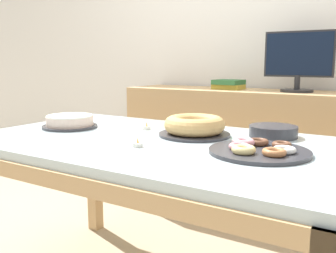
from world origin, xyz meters
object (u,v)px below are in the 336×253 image
Objects in this scene: book_stack at (228,84)px; cake_chocolate_round at (70,122)px; computer_monitor at (298,62)px; pastry_platter at (259,150)px; cake_golden_bundt at (194,126)px; tealight_centre at (138,144)px; tealight_near_cakes at (190,125)px; plate_stack at (273,131)px; tealight_right_edge at (147,128)px.

cake_chocolate_round is at bearing -109.32° from book_stack.
computer_monitor reaches higher than pastry_platter.
cake_golden_bundt is 0.33m from tealight_centre.
computer_monitor is 10.60× the size of tealight_near_cakes.
cake_chocolate_round is 0.99m from plate_stack.
tealight_near_cakes is at bearing 50.10° from tealight_right_edge.
book_stack is 0.81m from tealight_near_cakes.
book_stack is 0.98m from tealight_right_edge.
tealight_centre is (-0.39, -0.48, -0.01)m from plate_stack.
book_stack is 5.09× the size of tealight_near_cakes.
tealight_near_cakes is at bearing 32.74° from cake_chocolate_round.
tealight_centre is at bearing -85.23° from tealight_near_cakes.
computer_monitor reaches higher than plate_stack.
computer_monitor is at bearing 96.40° from plate_stack.
pastry_platter is 0.33m from plate_stack.
pastry_platter is at bearing -37.20° from tealight_near_cakes.
pastry_platter is (0.35, -0.17, -0.03)m from cake_golden_bundt.
cake_chocolate_round is 0.40m from tealight_right_edge.
cake_golden_bundt is at bearing -75.95° from book_stack.
cake_golden_bundt is 0.39m from pastry_platter.
computer_monitor is at bearing 66.47° from tealight_near_cakes.
book_stack is at bearing 124.07° from plate_stack.
cake_chocolate_round is 0.61m from tealight_near_cakes.
pastry_platter is 1.74× the size of plate_stack.
book_stack is 0.97× the size of plate_stack.
cake_golden_bundt is at bearing 12.32° from cake_chocolate_round.
plate_stack reaches higher than pastry_platter.
tealight_near_cakes is (-0.12, 0.19, -0.03)m from cake_golden_bundt.
plate_stack is (0.31, 0.16, -0.02)m from cake_golden_bundt.
cake_chocolate_round is (-0.85, -1.12, -0.30)m from computer_monitor.
tealight_near_cakes is at bearing 123.33° from cake_golden_bundt.
tealight_centre is at bearing -104.54° from cake_golden_bundt.
cake_golden_bundt is 0.27m from tealight_right_edge.
cake_golden_bundt is 0.88× the size of pastry_platter.
cake_chocolate_round is 6.84× the size of tealight_near_cakes.
cake_chocolate_round is 6.84× the size of tealight_centre.
tealight_near_cakes is 1.00× the size of tealight_right_edge.
book_stack is 0.64× the size of cake_golden_bundt.
computer_monitor is 1.37m from tealight_centre.
cake_chocolate_round is at bearing -127.44° from computer_monitor.
plate_stack is 0.60m from tealight_right_edge.
pastry_platter is at bearing -16.73° from tealight_right_edge.
book_stack is at bearing 98.65° from tealight_near_cakes.
computer_monitor reaches higher than cake_chocolate_round.
cake_golden_bundt reaches higher than plate_stack.
plate_stack reaches higher than tealight_near_cakes.
tealight_centre is (-0.30, -1.29, -0.32)m from computer_monitor.
pastry_platter is 0.46m from tealight_centre.
cake_chocolate_round is 0.65m from cake_golden_bundt.
tealight_right_edge is (-0.15, -0.18, 0.00)m from tealight_near_cakes.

